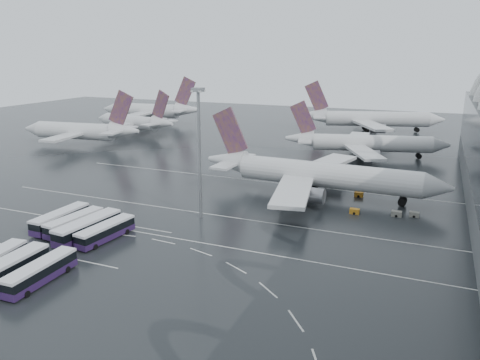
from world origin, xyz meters
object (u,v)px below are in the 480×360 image
at_px(gse_cart_belly_a, 355,211).
at_px(gse_cart_belly_e, 359,194).
at_px(airliner_gate_c, 369,119).
at_px(bus_row_far_b, 8,270).
at_px(bus_row_near_d, 106,231).
at_px(gse_cart_belly_b, 397,214).
at_px(jet_remote_mid, 135,122).
at_px(jet_remote_far, 152,111).
at_px(floodlight_mast, 199,138).
at_px(gse_cart_belly_d, 414,214).
at_px(bus_row_far_c, 40,272).
at_px(bus_row_near_b, 74,223).
at_px(jet_remote_west, 82,131).
at_px(bus_row_near_c, 88,228).
at_px(airliner_main, 315,175).
at_px(bus_row_near_a, 60,219).
at_px(airliner_gate_b, 363,143).

relative_size(gse_cart_belly_a, gse_cart_belly_e, 1.00).
distance_m(airliner_gate_c, bus_row_far_b, 158.46).
distance_m(bus_row_near_d, gse_cart_belly_b, 57.14).
height_order(airliner_gate_c, gse_cart_belly_b, airliner_gate_c).
height_order(jet_remote_mid, jet_remote_far, jet_remote_far).
height_order(floodlight_mast, gse_cart_belly_d, floodlight_mast).
relative_size(bus_row_far_c, gse_cart_belly_e, 6.40).
height_order(bus_row_far_b, gse_cart_belly_e, bus_row_far_b).
distance_m(airliner_gate_c, bus_row_near_d, 140.08).
xyz_separation_m(bus_row_near_b, gse_cart_belly_b, (54.74, 31.85, -1.12)).
height_order(jet_remote_west, bus_row_near_c, jet_remote_west).
bearing_deg(airliner_main, bus_row_far_b, -115.39).
xyz_separation_m(jet_remote_mid, bus_row_near_a, (48.35, -93.25, -3.03)).
xyz_separation_m(bus_row_near_a, bus_row_far_c, (13.51, -18.40, -0.04)).
bearing_deg(gse_cart_belly_d, jet_remote_far, 143.30).
bearing_deg(bus_row_near_d, bus_row_near_b, 87.07).
distance_m(floodlight_mast, gse_cart_belly_e, 41.24).
height_order(bus_row_near_c, gse_cart_belly_d, bus_row_near_c).
bearing_deg(floodlight_mast, gse_cart_belly_e, 44.44).
height_order(bus_row_near_c, gse_cart_belly_e, bus_row_near_c).
xyz_separation_m(airliner_gate_b, bus_row_near_c, (-35.24, -87.08, -2.52)).
bearing_deg(gse_cart_belly_b, gse_cart_belly_e, 130.89).
distance_m(jet_remote_west, bus_row_near_c, 89.91).
xyz_separation_m(airliner_gate_b, jet_remote_mid, (-91.85, 8.21, 0.35)).
height_order(airliner_main, floodlight_mast, floodlight_mast).
height_order(airliner_gate_c, gse_cart_belly_a, airliner_gate_c).
bearing_deg(jet_remote_mid, bus_row_far_c, 130.35).
bearing_deg(jet_remote_west, bus_row_near_a, 120.79).
bearing_deg(jet_remote_far, gse_cart_belly_a, 134.03).
height_order(bus_row_near_c, bus_row_far_c, bus_row_near_c).
relative_size(jet_remote_mid, bus_row_near_a, 3.28).
xyz_separation_m(bus_row_near_d, gse_cart_belly_a, (38.39, 31.44, -1.13)).
xyz_separation_m(bus_row_near_a, bus_row_near_d, (12.03, -1.80, -0.07)).
bearing_deg(bus_row_near_c, gse_cart_belly_b, -51.13).
distance_m(bus_row_far_b, gse_cart_belly_d, 74.53).
height_order(airliner_gate_c, jet_remote_west, airliner_gate_c).
distance_m(jet_remote_far, gse_cart_belly_a, 144.23).
distance_m(airliner_gate_b, bus_row_near_d, 92.42).
xyz_separation_m(airliner_gate_b, gse_cart_belly_e, (5.83, -43.04, -3.88)).
height_order(airliner_gate_c, bus_row_far_b, airliner_gate_c).
bearing_deg(airliner_main, airliner_gate_b, 86.79).
bearing_deg(jet_remote_far, airliner_gate_c, -178.16).
bearing_deg(bus_row_near_c, bus_row_near_b, 76.65).
height_order(bus_row_near_a, gse_cart_belly_b, bus_row_near_a).
bearing_deg(jet_remote_west, bus_row_near_c, 124.15).
distance_m(floodlight_mast, gse_cart_belly_a, 35.42).
distance_m(jet_remote_far, floodlight_mast, 135.45).
height_order(airliner_gate_b, airliner_gate_c, airliner_gate_c).
relative_size(bus_row_near_a, gse_cart_belly_b, 6.34).
bearing_deg(gse_cart_belly_e, bus_row_far_c, -120.66).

